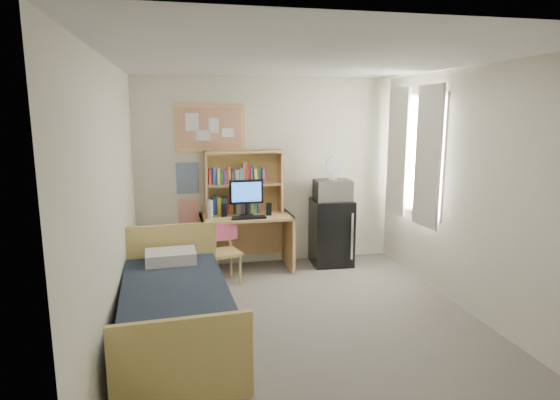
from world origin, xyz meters
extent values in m
cube|color=gray|center=(0.00, 0.00, -0.01)|extent=(3.60, 4.20, 0.02)
cube|color=silver|center=(0.00, 0.00, 2.60)|extent=(3.60, 4.20, 0.02)
cube|color=silver|center=(0.00, 2.10, 1.30)|extent=(3.60, 0.04, 2.60)
cube|color=silver|center=(0.00, -2.10, 1.30)|extent=(3.60, 0.04, 2.60)
cube|color=silver|center=(-1.80, 0.00, 1.30)|extent=(0.04, 4.20, 2.60)
cube|color=silver|center=(1.80, 0.00, 1.30)|extent=(0.04, 4.20, 2.60)
cube|color=white|center=(1.75, 1.20, 1.60)|extent=(0.10, 1.40, 1.70)
cube|color=silver|center=(1.72, 0.80, 1.60)|extent=(0.04, 0.55, 1.70)
cube|color=silver|center=(1.72, 1.60, 1.60)|extent=(0.04, 0.55, 1.70)
cube|color=tan|center=(-0.78, 2.08, 1.92)|extent=(0.94, 0.03, 0.64)
cube|color=navy|center=(-1.10, 2.09, 1.25)|extent=(0.30, 0.01, 0.42)
cube|color=red|center=(-1.10, 2.09, 0.78)|extent=(0.28, 0.01, 0.36)
cube|color=#DEAC6C|center=(-0.35, 1.77, 0.38)|extent=(1.24, 0.63, 0.77)
cube|color=#D4B864|center=(-0.70, 1.33, 0.41)|extent=(0.51, 0.51, 0.82)
cube|color=black|center=(0.86, 1.81, 0.46)|extent=(0.57, 0.57, 0.93)
cube|color=black|center=(-1.28, -0.12, 0.27)|extent=(1.11, 2.04, 0.55)
cube|color=#DEAC6C|center=(-0.36, 1.92, 1.19)|extent=(1.05, 0.28, 0.85)
cube|color=black|center=(-0.35, 1.71, 1.01)|extent=(0.45, 0.04, 0.48)
cube|color=black|center=(-0.35, 1.57, 0.78)|extent=(0.46, 0.15, 0.02)
cube|color=black|center=(-0.65, 1.71, 0.86)|extent=(0.07, 0.07, 0.18)
cube|color=black|center=(-0.05, 1.72, 0.85)|extent=(0.07, 0.07, 0.17)
cylinder|color=silver|center=(-0.83, 1.67, 0.89)|extent=(0.07, 0.07, 0.25)
cube|color=#CC4D76|center=(-0.75, 1.52, 0.63)|extent=(0.51, 0.28, 0.23)
cube|color=silver|center=(0.86, 1.79, 1.07)|extent=(0.51, 0.40, 0.28)
cylinder|color=silver|center=(0.86, 1.79, 1.36)|extent=(0.25, 0.25, 0.30)
cube|color=silver|center=(-1.32, 0.63, 0.61)|extent=(0.54, 0.40, 0.13)
camera|label=1|loc=(-1.18, -4.31, 2.13)|focal=30.00mm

